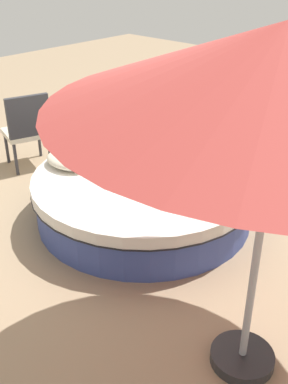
{
  "coord_description": "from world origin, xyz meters",
  "views": [
    {
      "loc": [
        2.84,
        -3.1,
        2.56
      ],
      "look_at": [
        0.0,
        0.0,
        0.29
      ],
      "focal_mm": 43.08,
      "sensor_mm": 36.0,
      "label": 1
    }
  ],
  "objects": [
    {
      "name": "side_table",
      "position": [
        -1.19,
        1.59,
        0.25
      ],
      "size": [
        0.49,
        0.49,
        0.49
      ],
      "primitive_type": "cylinder",
      "color": "#B7B7BC",
      "rests_on": "ground_plane"
    },
    {
      "name": "throw_pillow_0",
      "position": [
        -0.39,
        0.75,
        0.55
      ],
      "size": [
        0.53,
        0.38,
        0.15
      ],
      "primitive_type": "ellipsoid",
      "color": "white",
      "rests_on": "round_bed"
    },
    {
      "name": "throw_pillow_1",
      "position": [
        -0.81,
        0.26,
        0.59
      ],
      "size": [
        0.42,
        0.33,
        0.21
      ],
      "primitive_type": "ellipsoid",
      "color": "beige",
      "rests_on": "round_bed"
    },
    {
      "name": "round_bed",
      "position": [
        0.0,
        0.0,
        0.25
      ],
      "size": [
        2.29,
        2.29,
        0.48
      ],
      "color": "#38478C",
      "rests_on": "ground_plane"
    },
    {
      "name": "ground_plane",
      "position": [
        0.0,
        0.0,
        0.0
      ],
      "size": [
        16.0,
        16.0,
        0.0
      ],
      "primitive_type": "plane",
      "color": "#9E8466"
    },
    {
      "name": "throw_pillow_2",
      "position": [
        -0.74,
        -0.38,
        0.55
      ],
      "size": [
        0.54,
        0.38,
        0.14
      ],
      "primitive_type": "ellipsoid",
      "color": "beige",
      "rests_on": "round_bed"
    },
    {
      "name": "patio_chair",
      "position": [
        -1.88,
        -0.09,
        0.56
      ],
      "size": [
        0.63,
        0.65,
        0.98
      ],
      "rotation": [
        0.0,
        0.0,
        1.26
      ],
      "color": "#333338",
      "rests_on": "ground_plane"
    },
    {
      "name": "patio_umbrella",
      "position": [
        1.82,
        -0.98,
        2.03
      ],
      "size": [
        2.41,
        2.41,
        2.25
      ],
      "color": "#262628",
      "rests_on": "ground_plane"
    }
  ]
}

